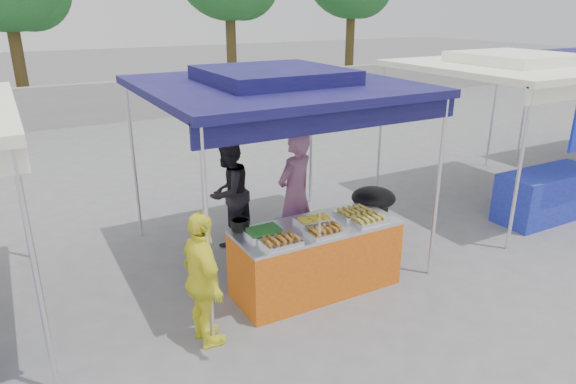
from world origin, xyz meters
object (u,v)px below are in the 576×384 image
customer_person (203,280)px  helper_man (229,193)px  vendor_table (316,258)px  cooking_pot (240,225)px  wok_burner (372,216)px  vendor_woman (295,194)px

customer_person → helper_man: bearing=-30.8°
vendor_table → helper_man: helper_man is taller
cooking_pot → helper_man: (0.44, 1.40, -0.13)m
wok_burner → customer_person: 2.81m
wok_burner → vendor_table: bearing=-169.5°
helper_man → customer_person: (-1.16, -2.10, -0.06)m
wok_burner → cooking_pot: bearing=173.4°
cooking_pot → customer_person: bearing=-135.9°
customer_person → wok_burner: bearing=-76.2°
customer_person → vendor_table: bearing=-78.6°
vendor_table → customer_person: size_ratio=1.37×
helper_man → customer_person: size_ratio=1.08×
vendor_table → helper_man: bearing=103.0°
cooking_pot → wok_burner: size_ratio=0.21×
vendor_table → vendor_woman: vendor_woman is taller
wok_burner → customer_person: size_ratio=0.69×
wok_burner → vendor_woman: size_ratio=0.57×
cooking_pot → vendor_woman: vendor_woman is taller
cooking_pot → customer_person: size_ratio=0.15×
vendor_table → vendor_woman: (0.28, 1.00, 0.45)m
vendor_table → cooking_pot: 1.02m
vendor_woman → helper_man: bearing=-69.3°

